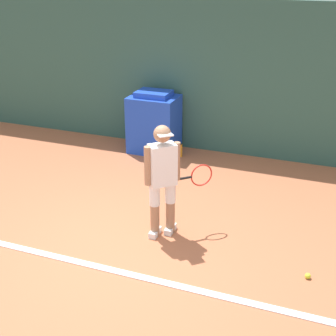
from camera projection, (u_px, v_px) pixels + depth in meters
The scene contains 7 objects.
ground_plane at pixel (120, 248), 5.99m from camera, with size 24.00×24.00×0.00m, color #B76642.
back_wall at pixel (206, 78), 8.61m from camera, with size 24.00×0.10×2.79m.
court_baseline at pixel (103, 268), 5.60m from camera, with size 21.60×0.10×0.01m.
tennis_player at pixel (163, 176), 5.98m from camera, with size 0.73×0.68×1.54m.
tennis_ball at pixel (308, 276), 5.41m from camera, with size 0.07×0.07×0.07m.
covered_chair at pixel (154, 123), 8.85m from camera, with size 0.89×0.68×1.18m.
water_bottle at pixel (180, 150), 8.75m from camera, with size 0.08×0.08×0.26m.
Camera 1 is at (2.37, -4.52, 3.37)m, focal length 50.00 mm.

